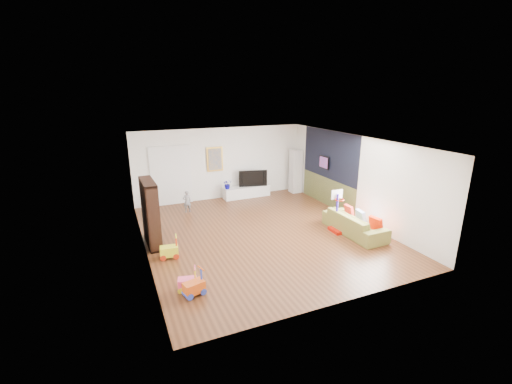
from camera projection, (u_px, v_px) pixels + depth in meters
name	position (u px, v px, depth m)	size (l,w,h in m)	color
floor	(261.00, 233.00, 10.06)	(6.50, 7.50, 0.00)	brown
ceiling	(262.00, 141.00, 9.28)	(6.50, 7.50, 0.00)	white
wall_back	(221.00, 164.00, 12.97)	(6.50, 0.00, 2.70)	white
wall_front	(344.00, 241.00, 6.37)	(6.50, 0.00, 2.70)	white
wall_left	(142.00, 204.00, 8.44)	(0.00, 7.50, 2.70)	white
wall_right	(354.00, 178.00, 10.90)	(0.00, 7.50, 2.70)	white
navy_accent	(329.00, 155.00, 11.98)	(0.01, 3.20, 1.70)	black
olive_wainscot	(327.00, 192.00, 12.37)	(0.01, 3.20, 1.00)	brown
doorway	(171.00, 176.00, 12.30)	(1.45, 0.06, 2.10)	white
painting_back	(215.00, 159.00, 12.78)	(0.62, 0.06, 0.92)	gold
artwork_right	(324.00, 162.00, 12.22)	(0.04, 0.56, 0.46)	#7F3F8C
media_console	(247.00, 192.00, 13.38)	(1.84, 0.46, 0.43)	silver
tall_cabinet	(296.00, 171.00, 13.83)	(0.41, 0.41, 1.75)	silver
bookshelf	(150.00, 213.00, 9.10)	(0.32, 1.22, 1.78)	black
sofa	(354.00, 224.00, 9.96)	(2.08, 0.81, 0.61)	olive
basketball_hoop	(340.00, 212.00, 9.99)	(0.43, 0.52, 1.25)	#B71205
ride_on_yellow	(169.00, 247.00, 8.49)	(0.44, 0.27, 0.58)	yellow
ride_on_orange	(194.00, 283.00, 6.94)	(0.42, 0.26, 0.56)	#E25414
ride_on_pink	(187.00, 279.00, 7.12)	(0.39, 0.24, 0.52)	#FF4B7F
child	(187.00, 201.00, 11.67)	(0.28, 0.18, 0.77)	slate
tv	(253.00, 178.00, 13.33)	(1.10, 0.15, 0.63)	black
vase_plant	(227.00, 184.00, 12.93)	(0.34, 0.30, 0.38)	#0A0787
pillow_left	(376.00, 224.00, 9.48)	(0.10, 0.39, 0.39)	red
pillow_center	(361.00, 217.00, 10.00)	(0.10, 0.39, 0.39)	silver
pillow_right	(349.00, 211.00, 10.49)	(0.09, 0.36, 0.36)	red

